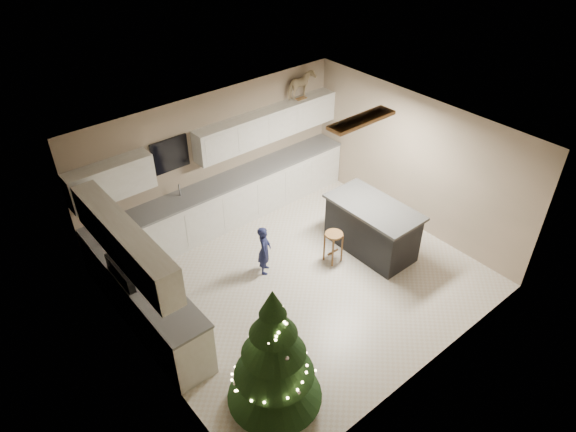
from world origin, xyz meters
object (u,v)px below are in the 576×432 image
object	(u,v)px
island	(372,227)
rocking_horse	(301,85)
bar_stool	(334,240)
christmas_tree	(274,362)
toddler	(264,250)

from	to	relation	value
island	rocking_horse	xyz separation A→B (m)	(0.45, 2.49, 1.80)
bar_stool	rocking_horse	xyz separation A→B (m)	(1.21, 2.30, 1.83)
island	christmas_tree	bearing A→B (deg)	-157.03
island	bar_stool	world-z (taller)	island
island	christmas_tree	world-z (taller)	christmas_tree
toddler	bar_stool	bearing A→B (deg)	-73.30
island	rocking_horse	distance (m)	3.11
bar_stool	rocking_horse	distance (m)	3.18
christmas_tree	rocking_horse	world-z (taller)	rocking_horse
toddler	rocking_horse	world-z (taller)	rocking_horse
island	bar_stool	bearing A→B (deg)	165.54
bar_stool	rocking_horse	world-z (taller)	rocking_horse
christmas_tree	bar_stool	bearing A→B (deg)	31.86
island	toddler	distance (m)	2.01
island	toddler	world-z (taller)	island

